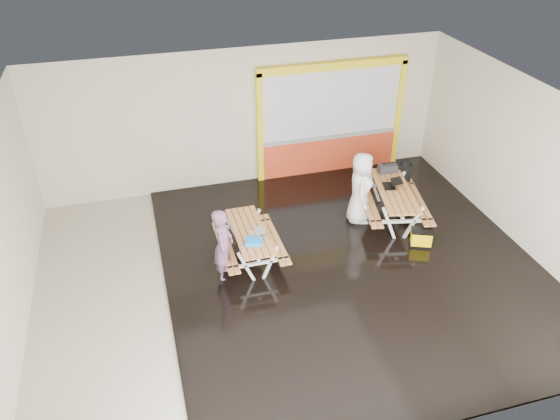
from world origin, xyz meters
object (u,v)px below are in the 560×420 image
object	(u,v)px
person_right	(361,188)
dark_case	(363,214)
person_left	(223,245)
laptop_right	(392,184)
picnic_table_right	(394,197)
blue_pouch	(254,241)
laptop_left	(256,233)
fluke_bag	(421,238)
picnic_table_left	(250,238)
backpack	(405,171)
toolbox	(387,168)

from	to	relation	value
person_right	dark_case	distance (m)	0.75
person_left	laptop_right	size ratio (longest dim) A/B	3.32
picnic_table_right	blue_pouch	world-z (taller)	picnic_table_right
picnic_table_right	person_right	size ratio (longest dim) A/B	1.34
person_right	dark_case	xyz separation A→B (m)	(0.14, 0.06, -0.73)
laptop_left	dark_case	distance (m)	3.04
dark_case	fluke_bag	world-z (taller)	fluke_bag
picnic_table_left	person_left	size ratio (longest dim) A/B	1.17
fluke_bag	picnic_table_right	bearing A→B (deg)	97.36
person_right	backpack	xyz separation A→B (m)	(1.44, 0.67, -0.12)
toolbox	dark_case	world-z (taller)	toolbox
person_right	laptop_right	distance (m)	0.75
picnic_table_right	backpack	size ratio (longest dim) A/B	4.28
person_right	fluke_bag	world-z (taller)	person_right
laptop_left	dark_case	xyz separation A→B (m)	(2.78, 1.02, -0.66)
laptop_right	person_right	bearing A→B (deg)	176.83
picnic_table_right	person_right	distance (m)	0.81
laptop_left	toolbox	world-z (taller)	toolbox
picnic_table_left	blue_pouch	size ratio (longest dim) A/B	5.59
person_left	laptop_left	size ratio (longest dim) A/B	4.51
picnic_table_left	toolbox	bearing A→B (deg)	20.76
person_left	person_right	distance (m)	3.56
laptop_right	dark_case	distance (m)	0.97
picnic_table_left	person_right	bearing A→B (deg)	15.78
picnic_table_right	fluke_bag	world-z (taller)	picnic_table_right
picnic_table_left	fluke_bag	bearing A→B (deg)	-8.59
picnic_table_right	blue_pouch	distance (m)	3.67
person_right	fluke_bag	distance (m)	1.72
person_left	blue_pouch	world-z (taller)	person_left
person_left	dark_case	bearing A→B (deg)	-51.20
picnic_table_left	laptop_left	xyz separation A→B (m)	(0.10, -0.19, 0.22)
person_right	laptop_left	distance (m)	2.82
person_left	fluke_bag	bearing A→B (deg)	-72.62
picnic_table_left	toolbox	size ratio (longest dim) A/B	4.17
person_right	laptop_right	world-z (taller)	person_right
toolbox	backpack	bearing A→B (deg)	5.60
person_right	laptop_left	size ratio (longest dim) A/B	4.89
person_left	dark_case	distance (m)	3.76
toolbox	laptop_left	bearing A→B (deg)	-156.11
picnic_table_left	picnic_table_right	bearing A→B (deg)	9.58
picnic_table_right	person_right	bearing A→B (deg)	166.13
laptop_right	picnic_table_left	bearing A→B (deg)	-168.12
picnic_table_right	backpack	world-z (taller)	backpack
fluke_bag	laptop_left	bearing A→B (deg)	174.23
picnic_table_right	laptop_right	distance (m)	0.29
person_right	person_left	bearing A→B (deg)	129.17
picnic_table_left	blue_pouch	xyz separation A→B (m)	(-0.02, -0.45, 0.22)
backpack	blue_pouch	bearing A→B (deg)	-155.64
picnic_table_left	picnic_table_right	size ratio (longest dim) A/B	0.80
person_right	laptop_right	size ratio (longest dim) A/B	3.60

